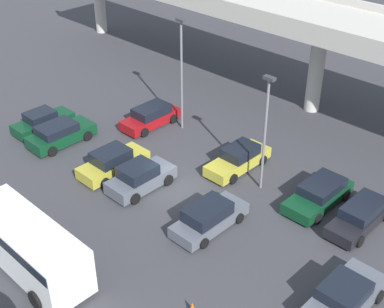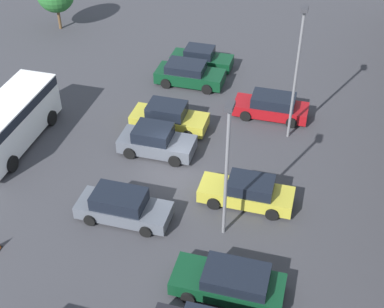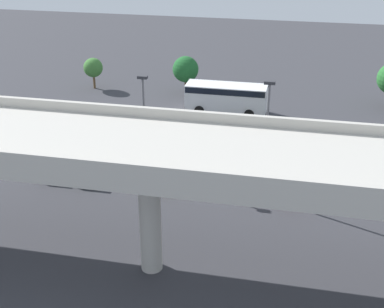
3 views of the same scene
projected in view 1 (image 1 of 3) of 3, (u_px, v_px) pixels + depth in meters
The scene contains 16 objects.
ground_plane at pixel (176, 189), 33.08m from camera, with size 114.58×114.58×0.00m, color #38383D.
highway_overpass at pixel (322, 25), 38.66m from camera, with size 54.64×7.18×8.09m.
parked_car_0 at pixel (43, 121), 39.09m from camera, with size 2.01×4.49×1.52m.
parked_car_1 at pixel (60, 134), 37.40m from camera, with size 2.26×4.74×1.56m.
parked_car_2 at pixel (151, 116), 39.64m from camera, with size 2.06×4.68×1.54m.
parked_car_3 at pixel (113, 162), 34.26m from camera, with size 2.12×4.71×1.66m.
parked_car_4 at pixel (140, 177), 32.74m from camera, with size 2.18×4.37×1.69m.
parked_car_5 at pixel (239, 159), 34.68m from camera, with size 2.00×4.87×1.56m.
parked_car_6 at pixel (209, 217), 29.50m from camera, with size 2.09×4.74×1.57m.
parked_car_7 at pixel (319, 194), 31.44m from camera, with size 2.22×4.88×1.41m.
parked_car_8 at pixel (361, 215), 29.70m from camera, with size 1.99×4.89×1.45m.
parked_car_9 at pixel (345, 297), 24.54m from camera, with size 2.24×4.63×1.58m.
shuttle_bus at pixel (28, 243), 26.26m from camera, with size 7.66×2.77×2.80m.
lamp_post_near_aisle at pixel (266, 125), 30.90m from camera, with size 0.70×0.35×7.44m.
lamp_post_mid_lot at pixel (181, 67), 37.19m from camera, with size 0.70×0.35×8.25m.
traffic_cone at pixel (192, 308), 24.48m from camera, with size 0.44×0.44×0.70m.
Camera 1 is at (19.50, -18.70, 19.24)m, focal length 50.00 mm.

